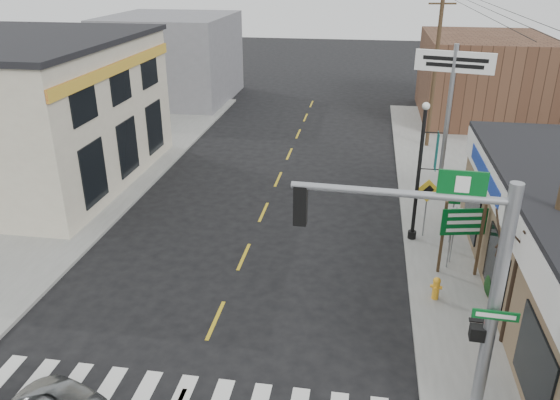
% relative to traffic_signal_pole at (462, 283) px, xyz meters
% --- Properties ---
extents(sidewalk_right, '(6.00, 38.00, 0.13)m').
position_rel_traffic_signal_pole_xyz_m(sidewalk_right, '(2.55, 12.00, -3.81)').
color(sidewalk_right, gray).
rests_on(sidewalk_right, ground).
extents(sidewalk_left, '(6.00, 38.00, 0.13)m').
position_rel_traffic_signal_pole_xyz_m(sidewalk_left, '(-15.45, 12.00, -3.81)').
color(sidewalk_left, gray).
rests_on(sidewalk_left, ground).
extents(center_line, '(0.12, 56.00, 0.01)m').
position_rel_traffic_signal_pole_xyz_m(center_line, '(-6.45, 7.00, -3.87)').
color(center_line, gold).
rests_on(center_line, ground).
extents(left_building, '(12.00, 12.00, 6.80)m').
position_rel_traffic_signal_pole_xyz_m(left_building, '(-19.45, 13.00, -0.48)').
color(left_building, beige).
rests_on(left_building, ground).
extents(bldg_distant_right, '(8.00, 10.00, 5.60)m').
position_rel_traffic_signal_pole_xyz_m(bldg_distant_right, '(5.55, 29.00, -1.08)').
color(bldg_distant_right, brown).
rests_on(bldg_distant_right, ground).
extents(bldg_distant_left, '(9.00, 10.00, 6.40)m').
position_rel_traffic_signal_pole_xyz_m(bldg_distant_left, '(-17.45, 31.00, -0.68)').
color(bldg_distant_left, slate).
rests_on(bldg_distant_left, ground).
extents(traffic_signal_pole, '(4.97, 0.38, 6.29)m').
position_rel_traffic_signal_pole_xyz_m(traffic_signal_pole, '(0.00, 0.00, 0.00)').
color(traffic_signal_pole, '#93969C').
rests_on(traffic_signal_pole, sidewalk_right).
extents(guide_sign, '(1.55, 0.13, 2.71)m').
position_rel_traffic_signal_pole_xyz_m(guide_sign, '(1.24, 6.80, -1.99)').
color(guide_sign, '#473421').
rests_on(guide_sign, sidewalk_right).
extents(fire_hydrant, '(0.25, 0.25, 0.79)m').
position_rel_traffic_signal_pole_xyz_m(fire_hydrant, '(0.34, 5.10, -3.32)').
color(fire_hydrant, orange).
rests_on(fire_hydrant, sidewalk_right).
extents(ped_crossing_sign, '(0.94, 0.07, 2.43)m').
position_rel_traffic_signal_pole_xyz_m(ped_crossing_sign, '(0.30, 9.56, -2.06)').
color(ped_crossing_sign, gray).
rests_on(ped_crossing_sign, sidewalk_right).
extents(lamp_post, '(0.71, 0.56, 5.46)m').
position_rel_traffic_signal_pole_xyz_m(lamp_post, '(-0.09, 9.28, -0.58)').
color(lamp_post, black).
rests_on(lamp_post, sidewalk_right).
extents(dance_center_sign, '(3.26, 0.20, 6.93)m').
position_rel_traffic_signal_pole_xyz_m(dance_center_sign, '(1.28, 13.59, 1.46)').
color(dance_center_sign, gray).
rests_on(dance_center_sign, sidewalk_right).
extents(bare_tree, '(2.38, 2.38, 4.75)m').
position_rel_traffic_signal_pole_xyz_m(bare_tree, '(2.07, 3.19, -0.01)').
color(bare_tree, black).
rests_on(bare_tree, sidewalk_right).
extents(shrub_back, '(1.24, 1.24, 0.93)m').
position_rel_traffic_signal_pole_xyz_m(shrub_back, '(2.50, 5.42, -3.28)').
color(shrub_back, black).
rests_on(shrub_back, sidewalk_right).
extents(utility_pole_far, '(1.48, 0.22, 8.51)m').
position_rel_traffic_signal_pole_xyz_m(utility_pole_far, '(1.43, 21.47, 0.61)').
color(utility_pole_far, '#3F2A1D').
rests_on(utility_pole_far, sidewalk_right).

